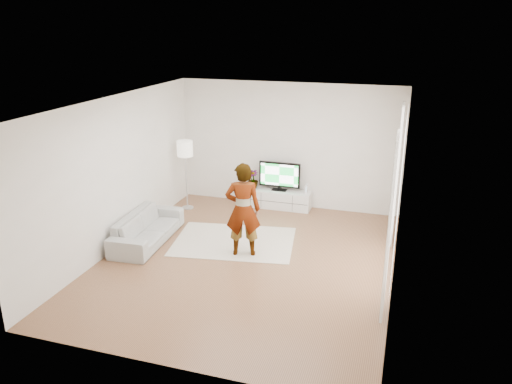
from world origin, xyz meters
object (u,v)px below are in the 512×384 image
(sofa, at_px, (147,228))
(television, at_px, (280,175))
(player, at_px, (243,210))
(floor_lamp, at_px, (185,152))
(media_console, at_px, (279,199))
(rug, at_px, (234,241))

(sofa, bearing_deg, television, -40.80)
(player, height_order, floor_lamp, player)
(media_console, height_order, sofa, sofa)
(player, relative_size, floor_lamp, 1.10)
(rug, xyz_separation_m, player, (0.34, -0.46, 0.86))
(media_console, bearing_deg, television, 90.00)
(floor_lamp, bearing_deg, rug, -41.03)
(media_console, distance_m, rug, 2.10)
(media_console, relative_size, television, 1.54)
(floor_lamp, bearing_deg, media_console, 18.15)
(television, relative_size, rug, 0.41)
(media_console, bearing_deg, floor_lamp, -161.85)
(sofa, height_order, floor_lamp, floor_lamp)
(television, distance_m, rug, 2.25)
(media_console, bearing_deg, player, -90.08)
(media_console, bearing_deg, sofa, -127.50)
(television, xyz_separation_m, player, (-0.00, -2.55, 0.11))
(player, bearing_deg, rug, -69.25)
(player, bearing_deg, floor_lamp, -59.88)
(sofa, bearing_deg, media_console, -41.10)
(media_console, xyz_separation_m, sofa, (-1.94, -2.53, 0.07))
(rug, bearing_deg, media_console, 80.41)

